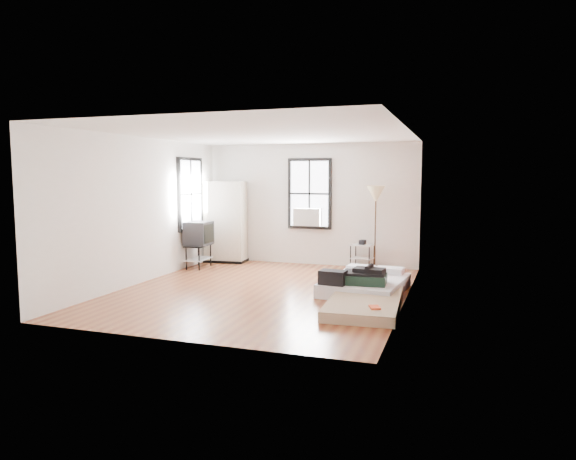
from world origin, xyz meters
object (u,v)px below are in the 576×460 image
(mattress_main, at_px, (364,283))
(mattress_bare, at_px, (365,297))
(side_table, at_px, (362,250))
(tv_stand, at_px, (199,235))
(wardrobe, at_px, (226,222))
(floor_lamp, at_px, (376,198))

(mattress_main, distance_m, mattress_bare, 0.98)
(side_table, xyz_separation_m, tv_stand, (-3.51, -1.03, 0.31))
(wardrobe, xyz_separation_m, tv_stand, (-0.21, -0.96, -0.21))
(side_table, bearing_deg, mattress_main, -78.66)
(wardrobe, bearing_deg, mattress_main, -35.20)
(mattress_main, height_order, mattress_bare, mattress_main)
(mattress_main, distance_m, tv_stand, 4.18)
(side_table, height_order, floor_lamp, floor_lamp)
(side_table, bearing_deg, floor_lamp, -13.66)
(mattress_main, height_order, wardrobe, wardrobe)
(side_table, distance_m, tv_stand, 3.67)
(mattress_bare, relative_size, tv_stand, 2.00)
(mattress_main, relative_size, mattress_bare, 0.90)
(mattress_bare, xyz_separation_m, side_table, (-0.62, 3.20, 0.30))
(mattress_main, xyz_separation_m, side_table, (-0.45, 2.24, 0.28))
(mattress_bare, bearing_deg, tv_stand, 149.17)
(wardrobe, relative_size, floor_lamp, 1.05)
(floor_lamp, distance_m, tv_stand, 4.01)
(mattress_main, distance_m, side_table, 2.30)
(floor_lamp, bearing_deg, side_table, 166.34)
(mattress_bare, distance_m, side_table, 3.27)
(tv_stand, bearing_deg, mattress_main, -20.21)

